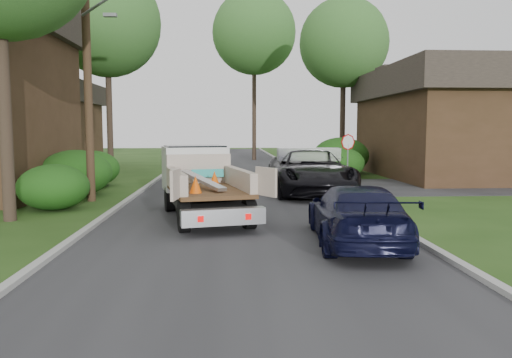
{
  "coord_description": "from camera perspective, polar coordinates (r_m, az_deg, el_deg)",
  "views": [
    {
      "loc": [
        -0.42,
        -13.88,
        2.67
      ],
      "look_at": [
        0.45,
        0.95,
        1.2
      ],
      "focal_mm": 35.0,
      "sensor_mm": 36.0,
      "label": 1
    }
  ],
  "objects": [
    {
      "name": "ground",
      "position": [
        14.14,
        -1.61,
        -5.23
      ],
      "size": [
        120.0,
        120.0,
        0.0
      ],
      "primitive_type": "plane",
      "color": "#203F12",
      "rests_on": "ground"
    },
    {
      "name": "road",
      "position": [
        24.03,
        -2.34,
        -0.72
      ],
      "size": [
        8.0,
        90.0,
        0.02
      ],
      "primitive_type": "cube",
      "color": "#28282B",
      "rests_on": "ground"
    },
    {
      "name": "side_street",
      "position": [
        26.17,
        24.99,
        -0.72
      ],
      "size": [
        16.0,
        7.0,
        0.02
      ],
      "primitive_type": "cube",
      "color": "#28282B",
      "rests_on": "ground"
    },
    {
      "name": "curb_left",
      "position": [
        24.3,
        -12.06,
        -0.64
      ],
      "size": [
        0.2,
        90.0,
        0.12
      ],
      "primitive_type": "cube",
      "color": "#9E9E99",
      "rests_on": "ground"
    },
    {
      "name": "curb_right",
      "position": [
        24.45,
        7.31,
        -0.52
      ],
      "size": [
        0.2,
        90.0,
        0.12
      ],
      "primitive_type": "cube",
      "color": "#9E9E99",
      "rests_on": "ground"
    },
    {
      "name": "stop_sign",
      "position": [
        23.58,
        10.44,
        3.39
      ],
      "size": [
        0.71,
        0.32,
        2.48
      ],
      "color": "slate",
      "rests_on": "ground"
    },
    {
      "name": "utility_pole",
      "position": [
        19.69,
        -18.7,
        12.66
      ],
      "size": [
        2.42,
        1.25,
        10.0
      ],
      "color": "#382619",
      "rests_on": "ground"
    },
    {
      "name": "house_left_far",
      "position": [
        38.19,
        -23.52,
        5.76
      ],
      "size": [
        7.56,
        7.56,
        6.0
      ],
      "color": "#3C2918",
      "rests_on": "ground"
    },
    {
      "name": "house_right",
      "position": [
        30.95,
        22.47,
        6.13
      ],
      "size": [
        9.72,
        12.96,
        6.2
      ],
      "rotation": [
        0.0,
        0.0,
        1.57
      ],
      "color": "#3C2918",
      "rests_on": "ground"
    },
    {
      "name": "hedge_left_a",
      "position": [
        17.94,
        -22.14,
        -0.86
      ],
      "size": [
        2.34,
        2.34,
        1.53
      ],
      "primitive_type": "ellipsoid",
      "color": "#124510",
      "rests_on": "ground"
    },
    {
      "name": "hedge_left_b",
      "position": [
        21.34,
        -19.91,
        0.65
      ],
      "size": [
        2.86,
        2.86,
        1.87
      ],
      "primitive_type": "ellipsoid",
      "color": "#124510",
      "rests_on": "ground"
    },
    {
      "name": "hedge_left_c",
      "position": [
        24.79,
        -18.28,
        1.16
      ],
      "size": [
        2.6,
        2.6,
        1.7
      ],
      "primitive_type": "ellipsoid",
      "color": "#124510",
      "rests_on": "ground"
    },
    {
      "name": "hedge_right_a",
      "position": [
        27.65,
        9.65,
        1.8
      ],
      "size": [
        2.6,
        2.6,
        1.7
      ],
      "primitive_type": "ellipsoid",
      "color": "#124510",
      "rests_on": "ground"
    },
    {
      "name": "hedge_right_b",
      "position": [
        30.71,
        9.67,
        2.65
      ],
      "size": [
        3.38,
        3.38,
        2.21
      ],
      "primitive_type": "ellipsoid",
      "color": "#124510",
      "rests_on": "ground"
    },
    {
      "name": "tree_left_far",
      "position": [
        32.3,
        -16.68,
        16.69
      ],
      "size": [
        6.4,
        6.4,
        12.2
      ],
      "color": "#2D2119",
      "rests_on": "ground"
    },
    {
      "name": "tree_right_far",
      "position": [
        35.28,
        10.0,
        15.05
      ],
      "size": [
        6.0,
        6.0,
        11.5
      ],
      "color": "#2D2119",
      "rests_on": "ground"
    },
    {
      "name": "tree_center_far",
      "position": [
        44.73,
        -0.21,
        16.36
      ],
      "size": [
        7.2,
        7.2,
        14.6
      ],
      "color": "#2D2119",
      "rests_on": "ground"
    },
    {
      "name": "flatbed_truck",
      "position": [
        15.84,
        -6.44,
        0.18
      ],
      "size": [
        3.51,
        6.03,
        2.15
      ],
      "rotation": [
        0.0,
        0.0,
        0.22
      ],
      "color": "black",
      "rests_on": "ground"
    },
    {
      "name": "black_pickup",
      "position": [
        20.95,
        6.2,
        0.85
      ],
      "size": [
        3.15,
        6.71,
        1.86
      ],
      "primitive_type": "imported",
      "rotation": [
        0.0,
        0.0,
        -0.01
      ],
      "color": "black",
      "rests_on": "ground"
    },
    {
      "name": "navy_suv",
      "position": [
        11.94,
        11.36,
        -3.97
      ],
      "size": [
        2.34,
        4.95,
        1.4
      ],
      "primitive_type": "imported",
      "rotation": [
        0.0,
        0.0,
        3.06
      ],
      "color": "black",
      "rests_on": "ground"
    }
  ]
}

